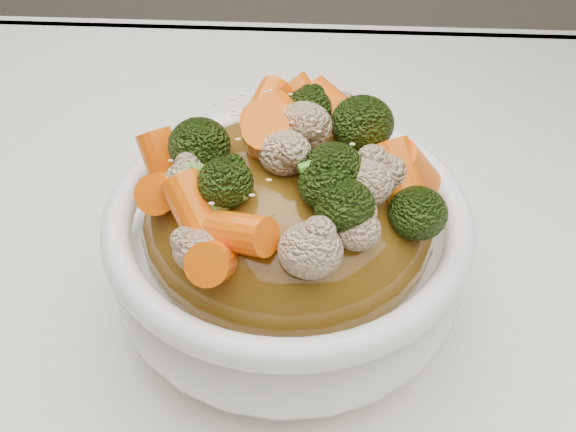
# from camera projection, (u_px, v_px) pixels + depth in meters

# --- Properties ---
(tablecloth) EXTENTS (1.20, 0.80, 0.04)m
(tablecloth) POSITION_uv_depth(u_px,v_px,m) (338.00, 329.00, 0.47)
(tablecloth) COLOR white
(tablecloth) RESTS_ON dining_table
(bowl) EXTENTS (0.23, 0.23, 0.09)m
(bowl) POSITION_uv_depth(u_px,v_px,m) (288.00, 254.00, 0.43)
(bowl) COLOR white
(bowl) RESTS_ON tablecloth
(sauce_base) EXTENTS (0.18, 0.18, 0.10)m
(sauce_base) POSITION_uv_depth(u_px,v_px,m) (288.00, 220.00, 0.41)
(sauce_base) COLOR brown
(sauce_base) RESTS_ON bowl
(carrots) EXTENTS (0.18, 0.18, 0.05)m
(carrots) POSITION_uv_depth(u_px,v_px,m) (288.00, 134.00, 0.37)
(carrots) COLOR #FF6708
(carrots) RESTS_ON sauce_base
(broccoli) EXTENTS (0.18, 0.18, 0.05)m
(broccoli) POSITION_uv_depth(u_px,v_px,m) (288.00, 136.00, 0.37)
(broccoli) COLOR black
(broccoli) RESTS_ON sauce_base
(cauliflower) EXTENTS (0.18, 0.18, 0.04)m
(cauliflower) POSITION_uv_depth(u_px,v_px,m) (288.00, 139.00, 0.37)
(cauliflower) COLOR beige
(cauliflower) RESTS_ON sauce_base
(scallions) EXTENTS (0.14, 0.14, 0.02)m
(scallions) POSITION_uv_depth(u_px,v_px,m) (288.00, 133.00, 0.37)
(scallions) COLOR #469722
(scallions) RESTS_ON sauce_base
(sesame_seeds) EXTENTS (0.16, 0.16, 0.01)m
(sesame_seeds) POSITION_uv_depth(u_px,v_px,m) (288.00, 133.00, 0.37)
(sesame_seeds) COLOR beige
(sesame_seeds) RESTS_ON sauce_base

